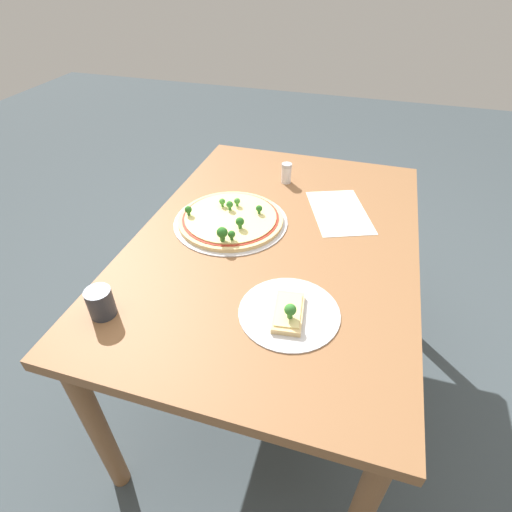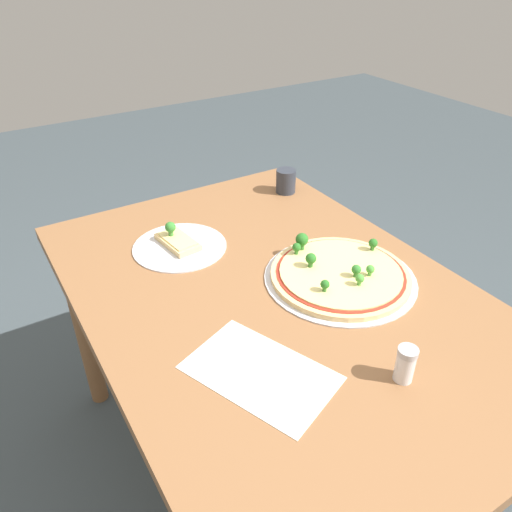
{
  "view_description": "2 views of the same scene",
  "coord_description": "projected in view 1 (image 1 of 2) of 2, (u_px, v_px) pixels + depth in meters",
  "views": [
    {
      "loc": [
        -1.03,
        -0.24,
        1.49
      ],
      "look_at": [
        -0.14,
        0.03,
        0.74
      ],
      "focal_mm": 28.0,
      "sensor_mm": 36.0,
      "label": 1
    },
    {
      "loc": [
        0.82,
        -0.56,
        1.47
      ],
      "look_at": [
        -0.14,
        0.03,
        0.74
      ],
      "focal_mm": 35.0,
      "sensor_mm": 36.0,
      "label": 2
    }
  ],
  "objects": [
    {
      "name": "ground_plane",
      "position": [
        271.0,
        370.0,
        1.76
      ],
      "size": [
        8.0,
        8.0,
        0.0
      ],
      "primitive_type": "plane",
      "color": "#3D474C"
    },
    {
      "name": "dining_table",
      "position": [
        275.0,
        258.0,
        1.36
      ],
      "size": [
        1.29,
        0.9,
        0.72
      ],
      "color": "brown",
      "rests_on": "ground_plane"
    },
    {
      "name": "pizza_tray_whole",
      "position": [
        231.0,
        219.0,
        1.37
      ],
      "size": [
        0.39,
        0.39,
        0.07
      ],
      "color": "silver",
      "rests_on": "dining_table"
    },
    {
      "name": "pizza_tray_slice",
      "position": [
        289.0,
        312.0,
        1.03
      ],
      "size": [
        0.27,
        0.27,
        0.07
      ],
      "color": "silver",
      "rests_on": "dining_table"
    },
    {
      "name": "drinking_cup",
      "position": [
        101.0,
        303.0,
        1.02
      ],
      "size": [
        0.07,
        0.07,
        0.08
      ],
      "primitive_type": "cylinder",
      "color": "#2D333D",
      "rests_on": "dining_table"
    },
    {
      "name": "condiment_shaker",
      "position": [
        286.0,
        173.0,
        1.58
      ],
      "size": [
        0.04,
        0.04,
        0.08
      ],
      "color": "silver",
      "rests_on": "dining_table"
    },
    {
      "name": "paper_menu",
      "position": [
        339.0,
        212.0,
        1.43
      ],
      "size": [
        0.35,
        0.28,
        0.0
      ],
      "primitive_type": "cube",
      "rotation": [
        0.0,
        0.0,
        0.38
      ],
      "color": "silver",
      "rests_on": "dining_table"
    }
  ]
}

